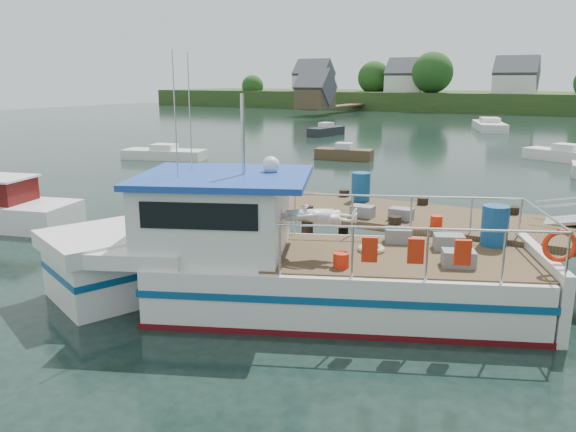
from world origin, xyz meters
The scene contains 8 objects.
ground_plane centered at (0.00, 0.00, 0.00)m, with size 160.00×160.00×0.00m, color black.
far_shore centered at (0.01, 82.37, 2.10)m, with size 140.00×42.55×9.22m.
lobster_boat centered at (0.35, -4.37, 1.01)m, with size 11.24×6.86×5.59m.
moored_rowboat centered at (-7.68, 18.28, 0.39)m, with size 3.75×1.71×1.05m.
moored_a centered at (-17.81, 12.87, 0.36)m, with size 5.52×3.15×0.96m.
moored_b centered at (4.79, 24.09, 0.40)m, with size 5.15×3.46×1.08m.
moored_d centered at (-3.10, 44.52, 0.47)m, with size 4.61×7.81×1.26m.
moored_e centered at (-15.25, 31.98, 0.43)m, with size 1.97×4.37×1.17m.
Camera 1 is at (6.22, -14.78, 5.00)m, focal length 35.00 mm.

